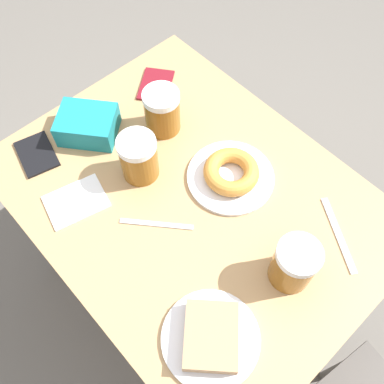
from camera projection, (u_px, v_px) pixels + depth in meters
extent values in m
plane|color=#666059|center=(192.00, 286.00, 1.69)|extent=(8.00, 8.00, 0.00)
cube|color=tan|center=(192.00, 199.00, 1.08)|extent=(0.72, 0.95, 0.03)
cylinder|color=black|center=(177.00, 123.00, 1.66)|extent=(0.04, 0.04, 0.69)
cylinder|color=black|center=(35.00, 224.00, 1.44)|extent=(0.04, 0.04, 0.69)
cylinder|color=black|center=(361.00, 283.00, 1.34)|extent=(0.04, 0.04, 0.69)
cylinder|color=#514C47|center=(341.00, 367.00, 1.34)|extent=(0.03, 0.03, 0.43)
cylinder|color=silver|center=(211.00, 339.00, 0.89)|extent=(0.21, 0.21, 0.01)
cube|color=tan|center=(211.00, 336.00, 0.87)|extent=(0.17, 0.17, 0.04)
cylinder|color=silver|center=(231.00, 177.00, 1.09)|extent=(0.22, 0.22, 0.01)
torus|color=#D18938|center=(231.00, 172.00, 1.07)|extent=(0.14, 0.14, 0.04)
cylinder|color=#8C5619|center=(139.00, 160.00, 1.06)|extent=(0.09, 0.09, 0.11)
cylinder|color=white|center=(136.00, 144.00, 1.00)|extent=(0.10, 0.10, 0.02)
cylinder|color=#8C5619|center=(162.00, 114.00, 1.13)|extent=(0.09, 0.09, 0.11)
cylinder|color=white|center=(161.00, 97.00, 1.08)|extent=(0.10, 0.10, 0.02)
cylinder|color=#8C5619|center=(293.00, 266.00, 0.92)|extent=(0.09, 0.09, 0.11)
cylinder|color=white|center=(300.00, 254.00, 0.86)|extent=(0.10, 0.10, 0.02)
cube|color=white|center=(76.00, 201.00, 1.06)|extent=(0.17, 0.14, 0.00)
cube|color=silver|center=(158.00, 225.00, 1.03)|extent=(0.13, 0.14, 0.00)
cube|color=silver|center=(338.00, 234.00, 1.01)|extent=(0.12, 0.18, 0.00)
cube|color=maroon|center=(156.00, 85.00, 1.25)|extent=(0.15, 0.15, 0.01)
cube|color=black|center=(37.00, 154.00, 1.13)|extent=(0.11, 0.14, 0.01)
cube|color=teal|center=(88.00, 125.00, 1.14)|extent=(0.19, 0.19, 0.07)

